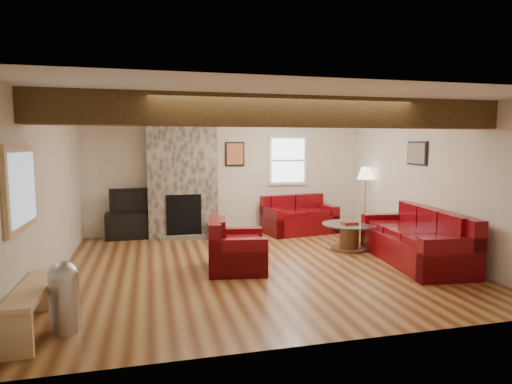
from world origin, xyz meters
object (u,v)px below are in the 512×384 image
Objects in this scene: armchair_red at (237,245)px; coffee_table at (349,237)px; floor_lamp at (366,177)px; loveseat at (299,215)px; sofa_three at (414,236)px; tv_cabinet at (133,225)px; television at (132,200)px.

coffee_table is (2.22, 0.73, -0.15)m from armchair_red.
armchair_red is 3.84m from floor_lamp.
armchair_red is (-1.86, -2.38, -0.01)m from loveseat.
sofa_three is 1.22m from coffee_table.
floor_lamp reaches higher than sofa_three.
armchair_red is at bearing -58.88° from tv_cabinet.
sofa_three is at bearing -33.42° from television.
armchair_red is 3.13m from tv_cabinet.
armchair_red is 3.16m from television.
television is (0.00, 0.00, 0.52)m from tv_cabinet.
loveseat is 3.49m from tv_cabinet.
television is at bearing 153.08° from coffee_table.
loveseat is 1.62m from floor_lamp.
tv_cabinet is at bearing -117.22° from sofa_three.
coffee_table is 1.12× the size of television.
coffee_table is at bearing -26.92° from television.
floor_lamp reaches higher than loveseat.
tv_cabinet is 0.74× the size of floor_lamp.
coffee_table is 4.31m from tv_cabinet.
floor_lamp is (3.19, 1.97, 0.83)m from armchair_red.
loveseat is 1.05× the size of floor_lamp.
tv_cabinet is (-3.47, 0.30, -0.13)m from loveseat.
television reaches higher than sofa_three.
television reaches higher than armchair_red.
sofa_three is 5.38m from tv_cabinet.
tv_cabinet is at bearing 0.00° from television.
floor_lamp reaches higher than television.
loveseat is 1.42× the size of tv_cabinet.
loveseat is 3.51m from television.
floor_lamp is (1.33, -0.42, 0.83)m from loveseat.
television is (-3.47, 0.30, 0.38)m from loveseat.
television is at bearing 171.53° from floor_lamp.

